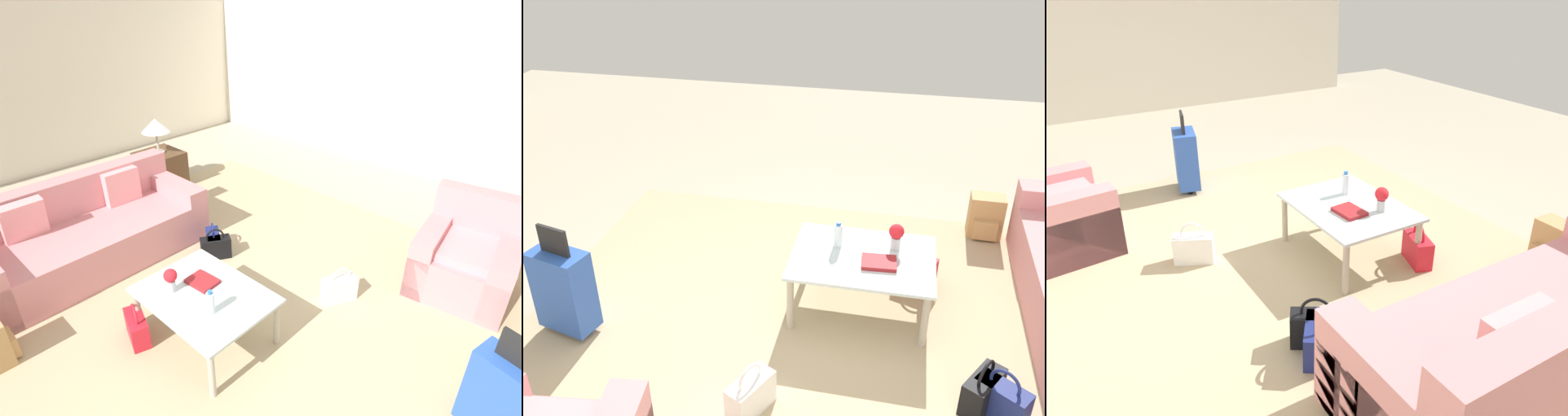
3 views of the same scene
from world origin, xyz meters
The scene contains 14 objects.
ground_plane centered at (0.00, 0.00, 0.00)m, with size 12.00×12.00×0.00m, color #A89E89.
wall_right centered at (5.06, 0.00, 1.55)m, with size 0.12×8.00×3.10m, color silver.
area_rug centered at (-0.60, 0.20, 0.00)m, with size 5.20×4.40×0.01m, color tan.
couch centered at (-2.20, -0.60, 0.30)m, with size 0.99×2.32×0.86m.
coffee_table centered at (-0.40, -0.50, 0.40)m, with size 1.03×0.79×0.46m.
water_bottle centered at (-0.20, -0.60, 0.55)m, with size 0.06×0.06×0.20m.
coffee_table_book centered at (-0.52, -0.42, 0.47)m, with size 0.24×0.19×0.03m, color maroon.
flower_vase centered at (-0.62, -0.65, 0.58)m, with size 0.11×0.11×0.21m.
suitcase_blue centered at (1.60, 0.20, 0.36)m, with size 0.44×0.30×0.85m.
handbag_black centered at (-1.22, 0.32, 0.13)m, with size 0.29×0.35×0.36m.
handbag_red centered at (-0.80, -0.91, 0.13)m, with size 0.35×0.24×0.36m.
handbag_navy centered at (-1.32, 0.38, 0.13)m, with size 0.34×0.30×0.36m.
handbag_white centered at (0.14, 0.65, 0.13)m, with size 0.27×0.35×0.36m.
backpack_tan centered at (-1.40, -1.79, 0.19)m, with size 0.30×0.25×0.40m.
Camera 3 is at (-3.41, 1.68, 2.23)m, focal length 35.00 mm.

